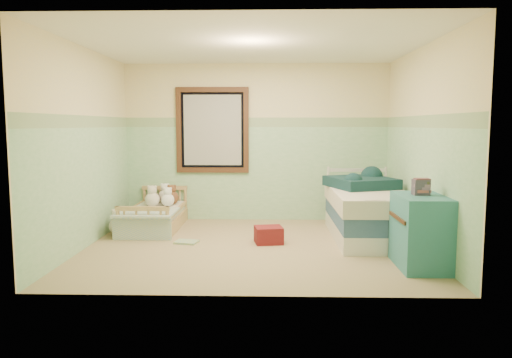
{
  "coord_description": "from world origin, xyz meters",
  "views": [
    {
      "loc": [
        0.22,
        -6.05,
        1.53
      ],
      "look_at": [
        0.04,
        0.35,
        0.82
      ],
      "focal_mm": 34.27,
      "sensor_mm": 36.0,
      "label": 1
    }
  ],
  "objects_px": {
    "red_pillow": "(269,235)",
    "plush_floor_tan": "(138,229)",
    "twin_bed_frame": "(368,230)",
    "dresser": "(421,232)",
    "plush_floor_cream": "(118,226)",
    "floor_book": "(186,242)",
    "toddler_bed_frame": "(155,222)"
  },
  "relations": [
    {
      "from": "plush_floor_cream",
      "to": "floor_book",
      "type": "height_order",
      "value": "plush_floor_cream"
    },
    {
      "from": "twin_bed_frame",
      "to": "red_pillow",
      "type": "bearing_deg",
      "value": -167.03
    },
    {
      "from": "toddler_bed_frame",
      "to": "floor_book",
      "type": "relative_size",
      "value": 5.1
    },
    {
      "from": "toddler_bed_frame",
      "to": "twin_bed_frame",
      "type": "height_order",
      "value": "twin_bed_frame"
    },
    {
      "from": "plush_floor_tan",
      "to": "floor_book",
      "type": "bearing_deg",
      "value": -24.73
    },
    {
      "from": "red_pillow",
      "to": "plush_floor_cream",
      "type": "bearing_deg",
      "value": 168.15
    },
    {
      "from": "plush_floor_tan",
      "to": "twin_bed_frame",
      "type": "bearing_deg",
      "value": -0.14
    },
    {
      "from": "plush_floor_cream",
      "to": "floor_book",
      "type": "distance_m",
      "value": 1.15
    },
    {
      "from": "twin_bed_frame",
      "to": "floor_book",
      "type": "bearing_deg",
      "value": -172.22
    },
    {
      "from": "dresser",
      "to": "red_pillow",
      "type": "xyz_separation_m",
      "value": [
        -1.64,
        1.03,
        -0.28
      ]
    },
    {
      "from": "twin_bed_frame",
      "to": "floor_book",
      "type": "xyz_separation_m",
      "value": [
        -2.42,
        -0.33,
        -0.1
      ]
    },
    {
      "from": "toddler_bed_frame",
      "to": "plush_floor_tan",
      "type": "relative_size",
      "value": 6.9
    },
    {
      "from": "red_pillow",
      "to": "plush_floor_tan",
      "type": "bearing_deg",
      "value": 170.04
    },
    {
      "from": "plush_floor_cream",
      "to": "twin_bed_frame",
      "type": "bearing_deg",
      "value": -2.24
    },
    {
      "from": "plush_floor_tan",
      "to": "toddler_bed_frame",
      "type": "bearing_deg",
      "value": 78.27
    },
    {
      "from": "plush_floor_tan",
      "to": "red_pillow",
      "type": "distance_m",
      "value": 1.83
    },
    {
      "from": "floor_book",
      "to": "plush_floor_cream",
      "type": "bearing_deg",
      "value": 167.92
    },
    {
      "from": "toddler_bed_frame",
      "to": "red_pillow",
      "type": "xyz_separation_m",
      "value": [
        1.69,
        -0.86,
        0.01
      ]
    },
    {
      "from": "dresser",
      "to": "floor_book",
      "type": "distance_m",
      "value": 2.92
    },
    {
      "from": "plush_floor_cream",
      "to": "floor_book",
      "type": "relative_size",
      "value": 0.86
    },
    {
      "from": "dresser",
      "to": "twin_bed_frame",
      "type": "bearing_deg",
      "value": 102.45
    },
    {
      "from": "toddler_bed_frame",
      "to": "dresser",
      "type": "xyz_separation_m",
      "value": [
        3.33,
        -1.89,
        0.3
      ]
    },
    {
      "from": "dresser",
      "to": "floor_book",
      "type": "relative_size",
      "value": 2.73
    },
    {
      "from": "twin_bed_frame",
      "to": "toddler_bed_frame",
      "type": "bearing_deg",
      "value": 169.63
    },
    {
      "from": "toddler_bed_frame",
      "to": "red_pillow",
      "type": "relative_size",
      "value": 4.2
    },
    {
      "from": "toddler_bed_frame",
      "to": "plush_floor_tan",
      "type": "bearing_deg",
      "value": -101.73
    },
    {
      "from": "toddler_bed_frame",
      "to": "plush_floor_cream",
      "type": "distance_m",
      "value": 0.6
    },
    {
      "from": "toddler_bed_frame",
      "to": "twin_bed_frame",
      "type": "relative_size",
      "value": 0.78
    },
    {
      "from": "twin_bed_frame",
      "to": "dresser",
      "type": "relative_size",
      "value": 2.38
    },
    {
      "from": "dresser",
      "to": "plush_floor_cream",
      "type": "bearing_deg",
      "value": 158.6
    },
    {
      "from": "plush_floor_tan",
      "to": "dresser",
      "type": "distance_m",
      "value": 3.71
    },
    {
      "from": "plush_floor_cream",
      "to": "dresser",
      "type": "distance_m",
      "value": 4.05
    }
  ]
}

